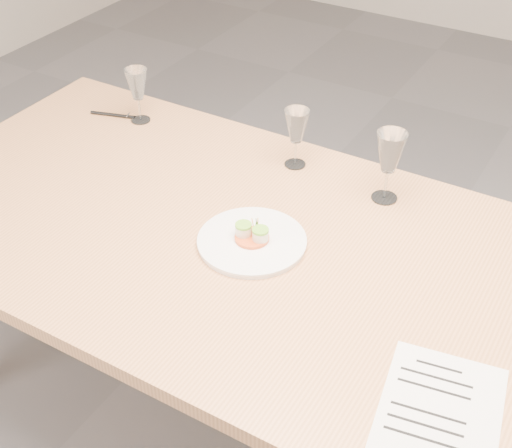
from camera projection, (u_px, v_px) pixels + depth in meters
The scene contains 7 objects.
dining_table at pixel (321, 287), 1.75m from camera, with size 2.40×1.00×0.75m.
dinner_plate at pixel (252, 241), 1.77m from camera, with size 0.27×0.27×0.07m.
recipe_sheet at pixel (440, 408), 1.38m from camera, with size 0.27×0.32×0.00m.
ballpoint_pen at pixel (113, 115), 2.31m from camera, with size 0.15×0.06×0.01m.
wine_glass_0 at pixel (137, 85), 2.21m from camera, with size 0.07×0.07×0.18m.
wine_glass_1 at pixel (296, 127), 2.00m from camera, with size 0.07×0.07×0.18m.
wine_glass_2 at pixel (390, 154), 1.85m from camera, with size 0.08×0.08×0.20m.
Camera 1 is at (0.52, -1.20, 1.86)m, focal length 50.00 mm.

